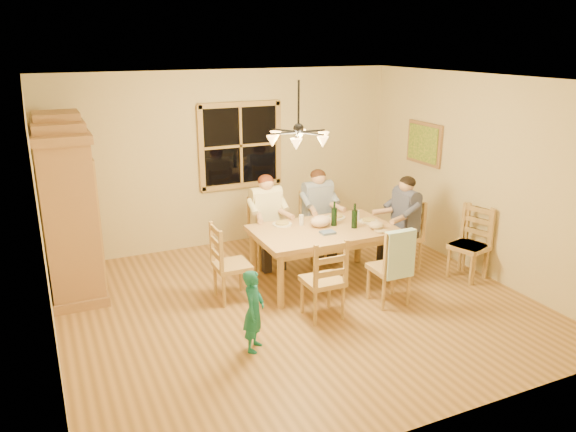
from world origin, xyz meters
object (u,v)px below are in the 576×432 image
chair_end_right (402,247)px  adult_woman (266,209)px  chair_spare_back (468,257)px  chair_near_right (389,279)px  chandelier (298,137)px  dining_table (324,236)px  chair_far_left (267,245)px  adult_slate_man (405,211)px  adult_plaid_man (318,203)px  wine_bottle_a (334,214)px  chair_spare_front (467,257)px  chair_end_left (232,277)px  armoire (68,212)px  chair_near_left (323,292)px  child (254,311)px  wine_bottle_b (355,216)px  chair_far_right (317,237)px

chair_end_right → adult_woman: bearing=63.4°
chair_spare_back → chair_near_right: bearing=84.5°
chandelier → dining_table: (0.60, 0.46, -1.42)m
chair_far_left → adult_woman: size_ratio=1.13×
chair_end_right → adult_slate_man: 0.54m
adult_plaid_man → chair_end_right: bearing=136.6°
adult_slate_man → wine_bottle_a: 1.10m
chair_near_right → chair_spare_front: bearing=8.1°
wine_bottle_a → chair_spare_front: wine_bottle_a is taller
chair_end_left → wine_bottle_a: (1.45, 0.04, 0.62)m
armoire → chair_end_left: armoire is taller
chair_spare_front → chair_spare_back: same height
chair_near_left → wine_bottle_a: 1.28m
adult_woman → chair_end_left: bearing=46.7°
chair_near_left → chair_near_right: same height
child → chair_end_right: bearing=-28.7°
chandelier → wine_bottle_b: chandelier is taller
dining_table → chair_spare_back: chair_spare_back is taller
dining_table → chair_far_left: 1.04m
chair_end_right → chair_near_right: bearing=136.7°
armoire → dining_table: armoire is taller
chair_end_right → adult_woman: 2.01m
chair_end_right → chair_spare_front: bearing=-138.6°
dining_table → wine_bottle_a: bearing=16.0°
chandelier → chair_spare_back: (2.45, -0.24, -1.77)m
chandelier → adult_woman: chandelier is taller
wine_bottle_b → child: 2.17m
armoire → chair_near_left: bearing=-38.0°
chair_far_right → adult_plaid_man: (-0.00, 0.00, 0.54)m
chair_far_left → child: (-1.01, -2.08, 0.14)m
dining_table → chair_end_right: bearing=-0.7°
adult_woman → adult_plaid_man: bearing=-180.0°
chandelier → adult_slate_man: chandelier is taller
chair_far_right → chair_end_left: same height
armoire → chair_far_left: armoire is taller
chandelier → chair_far_left: 2.22m
armoire → chair_near_left: armoire is taller
chair_far_right → chair_near_right: (0.08, -1.73, 0.00)m
dining_table → chair_spare_front: size_ratio=1.86×
chair_end_right → wine_bottle_a: bearing=87.2°
chair_far_left → adult_woman: (0.00, 0.00, 0.54)m
chair_far_right → adult_woman: (-0.81, 0.01, 0.54)m
chair_end_right → chair_spare_front: 0.89m
adult_woman → wine_bottle_a: adult_woman is taller
chair_end_left → armoire: bearing=-122.0°
chair_end_left → wine_bottle_b: size_ratio=3.00×
chair_near_right → chair_end_left: bearing=153.4°
chandelier → chair_far_left: size_ratio=0.78×
wine_bottle_b → chair_spare_front: size_ratio=0.33×
chair_near_right → adult_slate_man: 1.30m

